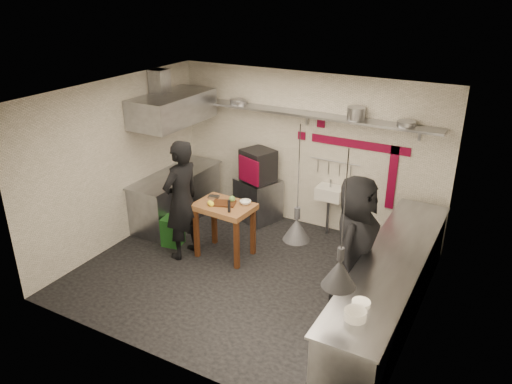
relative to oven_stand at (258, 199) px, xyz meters
The scene contains 47 objects.
floor 2.03m from the oven_stand, 65.49° to the right, with size 5.00×5.00×0.00m, color black.
ceiling 3.12m from the oven_stand, 65.49° to the right, with size 5.00×5.00×0.00m, color silver.
wall_back 1.33m from the oven_stand, 19.22° to the left, with size 5.00×0.04×2.80m, color silver.
wall_front 4.12m from the oven_stand, 78.08° to the right, with size 5.00×0.04×2.80m, color silver.
wall_left 2.66m from the oven_stand, 132.73° to the right, with size 0.04×4.20×2.80m, color silver.
wall_right 3.92m from the oven_stand, 28.58° to the right, with size 0.04×4.20×2.80m, color silver.
red_band_horiz 2.21m from the oven_stand, ahead, with size 1.70×0.02×0.14m, color maroon.
red_band_vert 2.52m from the oven_stand, ahead, with size 0.14×0.02×1.10m, color maroon.
red_tile_a 1.91m from the oven_stand, 13.99° to the left, with size 0.14×0.02×0.14m, color maroon.
red_tile_b 1.50m from the oven_stand, 20.26° to the left, with size 0.14×0.02×0.14m, color maroon.
back_shelf 1.91m from the oven_stand, ahead, with size 4.60×0.34×0.04m, color gray.
shelf_bracket_left 1.96m from the oven_stand, 166.49° to the left, with size 0.04×0.06×0.24m, color gray.
shelf_bracket_mid 1.84m from the oven_stand, 17.34° to the left, with size 0.04×0.06×0.24m, color gray.
shelf_bracket_right 3.18m from the oven_stand, ahead, with size 0.04×0.06×0.24m, color gray.
pan_far_left 1.86m from the oven_stand, 167.65° to the left, with size 0.26×0.26×0.09m, color gray.
pan_mid_left 1.83m from the oven_stand, 165.73° to the left, with size 0.24×0.24×0.07m, color gray.
stock_pot 2.53m from the oven_stand, ahead, with size 0.29×0.29×0.20m, color gray.
pan_right 3.10m from the oven_stand, ahead, with size 0.29×0.29×0.08m, color gray.
oven_stand is the anchor object (origin of this frame).
combi_oven 0.69m from the oven_stand, 53.61° to the right, with size 0.53×0.50×0.58m, color black.
oven_door 0.77m from the oven_stand, 90.01° to the right, with size 0.53×0.03×0.46m, color maroon.
oven_glass 0.77m from the oven_stand, 88.96° to the right, with size 0.33×0.01×0.34m, color black.
hand_sink 1.43m from the oven_stand, ahead, with size 0.46×0.34×0.22m, color silver.
sink_tap 1.49m from the oven_stand, ahead, with size 0.03×0.03×0.14m, color gray.
sink_drain 1.38m from the oven_stand, ahead, with size 0.06×0.06×0.66m, color gray.
utensil_rail 1.67m from the oven_stand, 10.22° to the left, with size 0.02×0.02×0.90m, color gray.
counter_right 3.48m from the oven_stand, 31.34° to the right, with size 0.70×3.80×0.90m, color gray.
counter_right_top 3.52m from the oven_stand, 31.34° to the right, with size 0.76×3.90×0.03m, color gray.
plate_stack 4.42m from the oven_stand, 47.77° to the right, with size 0.23×0.23×0.11m, color silver.
small_bowl_right 4.21m from the oven_stand, 45.53° to the right, with size 0.21×0.21×0.05m, color silver.
counter_left 1.53m from the oven_stand, 150.08° to the right, with size 0.70×1.90×0.90m, color gray.
counter_left_top 1.61m from the oven_stand, 150.08° to the right, with size 0.76×2.00×0.03m, color gray.
extractor_hood 2.29m from the oven_stand, 149.11° to the right, with size 0.78×1.60×0.50m, color gray.
hood_duct 2.74m from the oven_stand, 153.43° to the right, with size 0.28×0.28×0.50m, color gray.
green_bin 1.78m from the oven_stand, 116.81° to the right, with size 0.31×0.31×0.50m, color #1A541C.
prep_table 1.46m from the oven_stand, 82.95° to the right, with size 0.92×0.64×0.92m, color #92633A, non-canonical shape.
cutting_board 1.55m from the oven_stand, 83.20° to the right, with size 0.36×0.25×0.03m, color #44210F.
pepper_mill 1.81m from the oven_stand, 76.38° to the right, with size 0.05×0.05×0.20m, color black.
lemon_a 1.68m from the oven_stand, 90.10° to the right, with size 0.08×0.08×0.08m, color #FFF22D.
lemon_b 1.70m from the oven_stand, 88.48° to the right, with size 0.08×0.08×0.08m, color #FFF22D.
veg_ball 1.44m from the oven_stand, 79.65° to the right, with size 0.10×0.10×0.10m, color #5E9244.
steel_tray 1.42m from the oven_stand, 94.83° to the right, with size 0.18×0.12×0.03m, color gray.
bowl 1.46m from the oven_stand, 69.85° to the right, with size 0.19×0.19×0.06m, color silver.
heat_lamp_near 3.82m from the oven_stand, 53.67° to the right, with size 0.33×0.33×1.40m, color black, non-canonical shape.
heat_lamp_far 4.60m from the oven_stand, 50.09° to the right, with size 0.37×0.37×1.49m, color black, non-canonical shape.
chef_left 1.91m from the oven_stand, 103.34° to the right, with size 0.72×0.47×1.98m, color black.
chef_right 3.08m from the oven_stand, 36.05° to the right, with size 0.95×0.62×1.94m, color black.
Camera 1 is at (3.29, -5.69, 4.24)m, focal length 35.00 mm.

